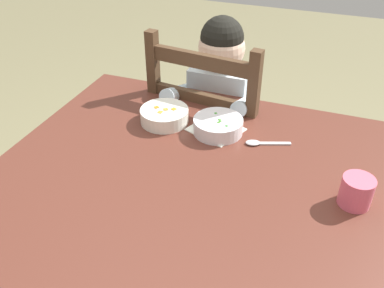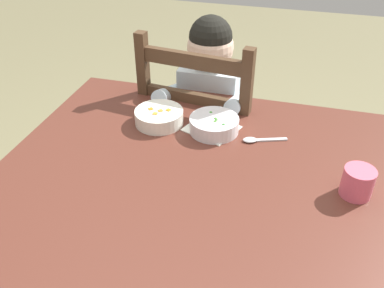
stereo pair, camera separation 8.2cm
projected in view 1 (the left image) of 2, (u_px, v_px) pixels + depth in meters
name	position (u px, v px, depth m)	size (l,w,h in m)	color
dining_table	(204.00, 205.00, 1.18)	(1.17, 0.95, 0.71)	brown
dining_chair	(215.00, 141.00, 1.71)	(0.47, 0.47, 0.94)	#4D3522
child_figure	(217.00, 104.00, 1.60)	(0.32, 0.31, 0.97)	silver
bowl_of_peas	(218.00, 125.00, 1.30)	(0.15, 0.15, 0.05)	white
bowl_of_carrots	(164.00, 115.00, 1.35)	(0.16, 0.16, 0.05)	white
spoon	(260.00, 143.00, 1.25)	(0.14, 0.07, 0.01)	silver
drinking_cup	(356.00, 191.00, 1.02)	(0.08, 0.08, 0.08)	#E55D75
paper_napkin	(216.00, 129.00, 1.32)	(0.15, 0.13, 0.00)	white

